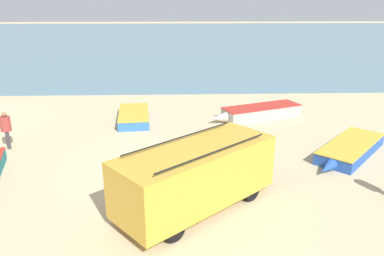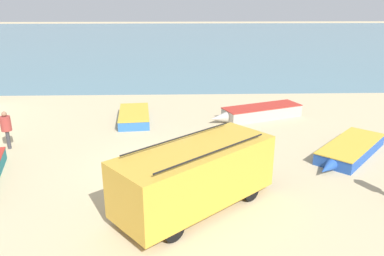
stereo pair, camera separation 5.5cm
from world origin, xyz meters
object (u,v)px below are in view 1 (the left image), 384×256
Objects in this scene: fishing_rowboat_0 at (258,112)px; fishing_rowboat_3 at (134,116)px; parked_van at (197,175)px; fishing_rowboat_2 at (350,149)px; fisherman_0 at (6,127)px.

fishing_rowboat_3 is (-6.98, -0.14, -0.08)m from fishing_rowboat_0.
parked_van is 1.20× the size of fishing_rowboat_2.
parked_van is at bearing -16.31° from fishing_rowboat_2.
fishing_rowboat_3 is at bearing -20.35° from fishing_rowboat_0.
fishing_rowboat_0 is 1.21× the size of fishing_rowboat_2.
parked_van is at bearing 123.75° from fisherman_0.
parked_van reaches higher than fisherman_0.
fishing_rowboat_3 is (-9.84, 5.25, -0.00)m from fishing_rowboat_2.
fisherman_0 reaches higher than fishing_rowboat_0.
fishing_rowboat_0 is at bearing -94.71° from fishing_rowboat_3.
fisherman_0 is at bearing 106.92° from parked_van.
fisherman_0 reaches higher than fishing_rowboat_3.
parked_van is 1.21× the size of fishing_rowboat_3.
fishing_rowboat_2 is 15.10m from fisherman_0.
parked_van is 9.80m from fishing_rowboat_3.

